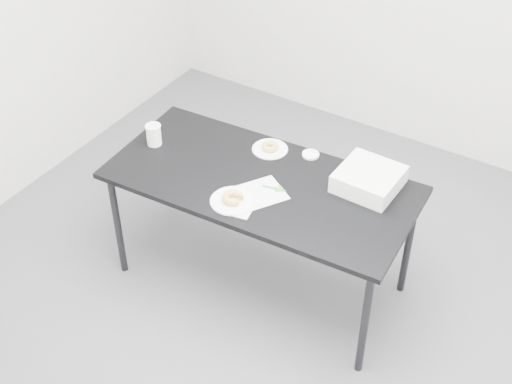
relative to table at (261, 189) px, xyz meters
The scene contains 13 objects.
floor 0.73m from the table, 44.86° to the right, with size 4.00×4.00×0.00m, color #4C4D51.
table is the anchor object (origin of this frame).
scorecard 0.13m from the table, 68.52° to the right, with size 0.22×0.28×0.00m, color silver.
logo_patch 0.13m from the table, ahead, with size 0.05×0.05×0.00m, color green.
pen 0.12m from the table, 16.11° to the right, with size 0.01×0.01×0.13m, color #0B825A.
napkin 0.26m from the table, 87.28° to the right, with size 0.17×0.17×0.00m, color silver.
plate_near 0.24m from the table, 97.25° to the right, with size 0.24×0.24×0.01m, color white.
donut_near 0.25m from the table, 97.25° to the right, with size 0.11×0.11×0.04m, color #BD913C.
plate_far 0.29m from the table, 111.32° to the left, with size 0.20×0.20×0.01m, color white.
donut_far 0.30m from the table, 111.32° to the left, with size 0.10×0.10×0.03m, color #BD913C.
coffee_cup 0.71m from the table, behind, with size 0.08×0.08×0.13m, color white.
cup_lid 0.36m from the table, 70.63° to the left, with size 0.10×0.10×0.01m, color white.
bakery_box 0.58m from the table, 26.18° to the left, with size 0.31×0.31×0.10m, color silver.
Camera 1 is at (1.43, -2.43, 3.13)m, focal length 50.00 mm.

